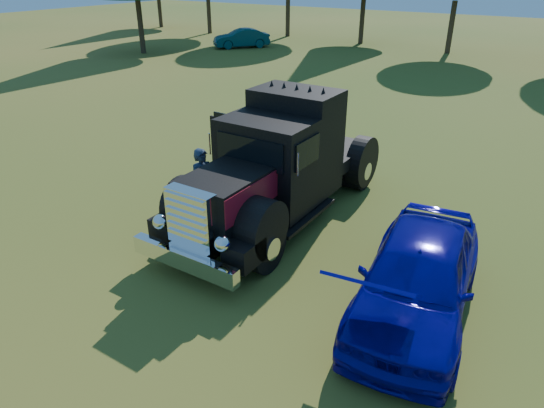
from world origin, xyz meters
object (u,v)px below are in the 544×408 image
at_px(diamond_t_truck, 276,169).
at_px(distant_teal_car, 241,38).
at_px(spectator_near, 204,184).
at_px(spectator_far, 229,164).
at_px(hotrod_coupe, 417,277).

height_order(diamond_t_truck, distant_teal_car, diamond_t_truck).
bearing_deg(diamond_t_truck, spectator_near, -146.93).
xyz_separation_m(diamond_t_truck, spectator_far, (-1.78, 0.44, -0.40)).
relative_size(spectator_near, spectator_far, 1.02).
height_order(diamond_t_truck, hotrod_coupe, diamond_t_truck).
bearing_deg(spectator_far, distant_teal_car, 72.14).
relative_size(hotrod_coupe, spectator_far, 2.73).
relative_size(diamond_t_truck, spectator_far, 4.08).
bearing_deg(spectator_near, distant_teal_car, 55.78).
height_order(spectator_near, spectator_far, spectator_near).
bearing_deg(diamond_t_truck, spectator_far, 166.19).
height_order(diamond_t_truck, spectator_far, diamond_t_truck).
bearing_deg(distant_teal_car, spectator_near, -15.71).
xyz_separation_m(diamond_t_truck, distant_teal_car, (-16.62, 21.48, -0.61)).
bearing_deg(hotrod_coupe, distant_teal_car, 131.58).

